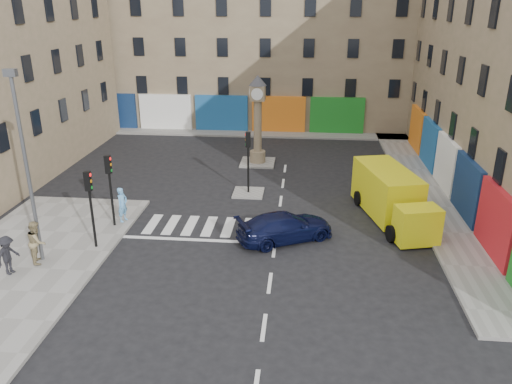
# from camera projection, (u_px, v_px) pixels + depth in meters

# --- Properties ---
(ground) EXTENTS (120.00, 120.00, 0.00)m
(ground) POSITION_uv_depth(u_px,v_px,m) (273.00, 260.00, 22.45)
(ground) COLOR black
(ground) RESTS_ON ground
(sidewalk_left) EXTENTS (7.00, 16.00, 0.15)m
(sidewalk_left) POSITION_uv_depth(u_px,v_px,m) (16.00, 269.00, 21.55)
(sidewalk_left) COLOR gray
(sidewalk_left) RESTS_ON ground
(sidewalk_right) EXTENTS (2.60, 30.00, 0.15)m
(sidewalk_right) POSITION_uv_depth(u_px,v_px,m) (423.00, 187.00, 30.92)
(sidewalk_right) COLOR gray
(sidewalk_right) RESTS_ON ground
(sidewalk_far) EXTENTS (32.00, 2.40, 0.15)m
(sidewalk_far) POSITION_uv_depth(u_px,v_px,m) (244.00, 133.00, 43.39)
(sidewalk_far) COLOR gray
(sidewalk_far) RESTS_ON ground
(island_near) EXTENTS (1.80, 1.80, 0.12)m
(island_near) POSITION_uv_depth(u_px,v_px,m) (248.00, 193.00, 30.03)
(island_near) COLOR gray
(island_near) RESTS_ON ground
(island_far) EXTENTS (2.40, 2.40, 0.12)m
(island_far) POSITION_uv_depth(u_px,v_px,m) (258.00, 163.00, 35.60)
(island_far) COLOR gray
(island_far) RESTS_ON ground
(building_far) EXTENTS (32.00, 10.00, 17.00)m
(building_far) POSITION_uv_depth(u_px,v_px,m) (250.00, 28.00, 45.73)
(building_far) COLOR gray
(building_far) RESTS_ON ground
(traffic_light_left_near) EXTENTS (0.28, 0.22, 3.70)m
(traffic_light_left_near) POSITION_uv_depth(u_px,v_px,m) (90.00, 197.00, 22.43)
(traffic_light_left_near) COLOR black
(traffic_light_left_near) RESTS_ON sidewalk_left
(traffic_light_left_far) EXTENTS (0.28, 0.22, 3.70)m
(traffic_light_left_far) POSITION_uv_depth(u_px,v_px,m) (110.00, 180.00, 24.66)
(traffic_light_left_far) COLOR black
(traffic_light_left_far) RESTS_ON sidewalk_left
(traffic_light_island) EXTENTS (0.28, 0.22, 3.70)m
(traffic_light_island) POSITION_uv_depth(u_px,v_px,m) (248.00, 152.00, 29.12)
(traffic_light_island) COLOR black
(traffic_light_island) RESTS_ON island_near
(lamp_post) EXTENTS (0.50, 0.25, 8.30)m
(lamp_post) POSITION_uv_depth(u_px,v_px,m) (25.00, 159.00, 20.52)
(lamp_post) COLOR #595B60
(lamp_post) RESTS_ON sidewalk_left
(clock_pillar) EXTENTS (1.20, 1.20, 6.10)m
(clock_pillar) POSITION_uv_depth(u_px,v_px,m) (258.00, 114.00, 34.34)
(clock_pillar) COLOR #957C61
(clock_pillar) RESTS_ON island_far
(navy_sedan) EXTENTS (5.10, 3.94, 1.38)m
(navy_sedan) POSITION_uv_depth(u_px,v_px,m) (285.00, 227.00, 24.06)
(navy_sedan) COLOR black
(navy_sedan) RESTS_ON ground
(yellow_van) EXTENTS (3.71, 7.23, 2.52)m
(yellow_van) POSITION_uv_depth(u_px,v_px,m) (391.00, 196.00, 26.27)
(yellow_van) COLOR yellow
(yellow_van) RESTS_ON ground
(pedestrian_blue) EXTENTS (0.62, 0.77, 1.83)m
(pedestrian_blue) POSITION_uv_depth(u_px,v_px,m) (122.00, 204.00, 25.71)
(pedestrian_blue) COLOR #62A8E1
(pedestrian_blue) RESTS_ON sidewalk_left
(pedestrian_tan) EXTENTS (1.03, 1.14, 1.92)m
(pedestrian_tan) POSITION_uv_depth(u_px,v_px,m) (37.00, 242.00, 21.66)
(pedestrian_tan) COLOR #92825A
(pedestrian_tan) RESTS_ON sidewalk_left
(pedestrian_dark) EXTENTS (0.87, 1.22, 1.72)m
(pedestrian_dark) POSITION_uv_depth(u_px,v_px,m) (8.00, 255.00, 20.73)
(pedestrian_dark) COLOR black
(pedestrian_dark) RESTS_ON sidewalk_left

